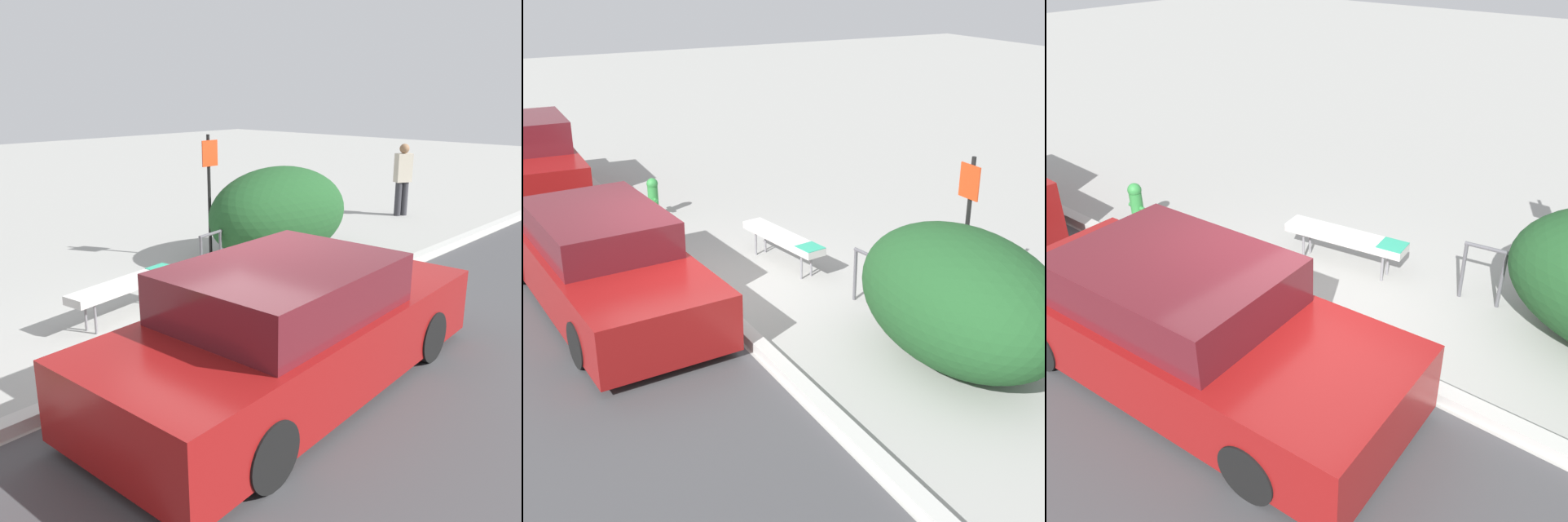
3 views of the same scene
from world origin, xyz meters
TOP-DOWN VIEW (x-y plane):
  - ground_plane at (0.00, 0.00)m, footprint 60.00×60.00m
  - curb at (0.00, 0.00)m, footprint 60.00×0.20m
  - bench at (-0.57, 1.60)m, footprint 1.83×0.60m
  - bike_rack at (1.33, 1.95)m, footprint 0.55×0.13m
  - fire_hydrant at (-3.95, 0.56)m, footprint 0.36×0.22m
  - parked_car_near at (-0.53, -1.33)m, footprint 4.89×2.11m

SIDE VIEW (x-z plane):
  - ground_plane at x=0.00m, z-range 0.00..0.00m
  - curb at x=0.00m, z-range 0.00..0.13m
  - fire_hydrant at x=-3.95m, z-range 0.03..0.79m
  - bench at x=-0.57m, z-range 0.20..0.75m
  - bike_rack at x=1.33m, z-range 0.09..0.91m
  - parked_car_near at x=-0.53m, z-range -0.06..1.35m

